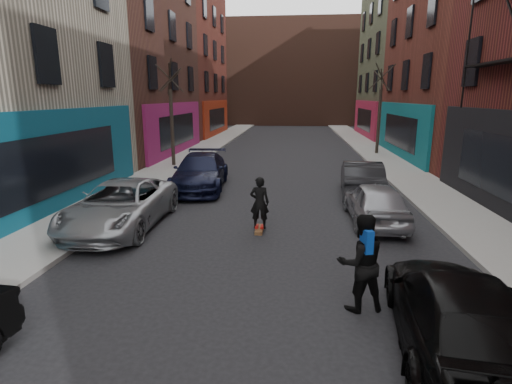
% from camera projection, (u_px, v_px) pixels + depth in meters
% --- Properties ---
extents(sidewalk_left, '(2.50, 84.00, 0.13)m').
position_uv_depth(sidewalk_left, '(215.00, 142.00, 34.29)').
color(sidewalk_left, gray).
rests_on(sidewalk_left, ground).
extents(sidewalk_right, '(2.50, 84.00, 0.13)m').
position_uv_depth(sidewalk_right, '(363.00, 144.00, 33.11)').
color(sidewalk_right, gray).
rests_on(sidewalk_right, ground).
extents(buildings_left, '(12.00, 56.00, 16.50)m').
position_uv_depth(buildings_left, '(8.00, 5.00, 19.52)').
color(buildings_left, maroon).
rests_on(buildings_left, ground).
extents(building_far, '(40.00, 10.00, 14.00)m').
position_uv_depth(building_far, '(292.00, 74.00, 57.24)').
color(building_far, '#47281E').
rests_on(building_far, ground).
extents(tree_left_far, '(2.00, 2.00, 6.50)m').
position_uv_depth(tree_left_far, '(171.00, 106.00, 21.90)').
color(tree_left_far, black).
rests_on(tree_left_far, sidewalk_left).
extents(tree_right_far, '(2.00, 2.00, 6.80)m').
position_uv_depth(tree_right_far, '(380.00, 102.00, 26.50)').
color(tree_right_far, black).
rests_on(tree_right_far, sidewalk_right).
extents(parked_left_far, '(2.39, 5.09, 1.41)m').
position_uv_depth(parked_left_far, '(121.00, 205.00, 12.12)').
color(parked_left_far, '#92959A').
rests_on(parked_left_far, ground).
extents(parked_left_end, '(2.53, 5.32, 1.50)m').
position_uv_depth(parked_left_end, '(200.00, 172.00, 17.21)').
color(parked_left_end, black).
rests_on(parked_left_end, ground).
extents(parked_right_mid, '(2.40, 4.77, 1.33)m').
position_uv_depth(parked_right_mid, '(458.00, 314.00, 6.13)').
color(parked_right_mid, black).
rests_on(parked_right_mid, ground).
extents(parked_right_far, '(1.64, 3.94, 1.34)m').
position_uv_depth(parked_right_far, '(375.00, 202.00, 12.57)').
color(parked_right_far, '#999AA1').
rests_on(parked_right_far, ground).
extents(parked_right_end, '(1.84, 4.41, 1.42)m').
position_uv_depth(parked_right_end, '(361.00, 178.00, 16.09)').
color(parked_right_end, black).
rests_on(parked_right_end, ground).
extents(skateboard, '(0.22, 0.80, 0.10)m').
position_uv_depth(skateboard, '(259.00, 229.00, 11.91)').
color(skateboard, brown).
rests_on(skateboard, ground).
extents(skateboarder, '(0.57, 0.37, 1.56)m').
position_uv_depth(skateboarder, '(259.00, 203.00, 11.72)').
color(skateboarder, black).
rests_on(skateboarder, skateboard).
extents(pedestrian, '(1.06, 0.92, 1.87)m').
position_uv_depth(pedestrian, '(361.00, 262.00, 7.36)').
color(pedestrian, black).
rests_on(pedestrian, ground).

